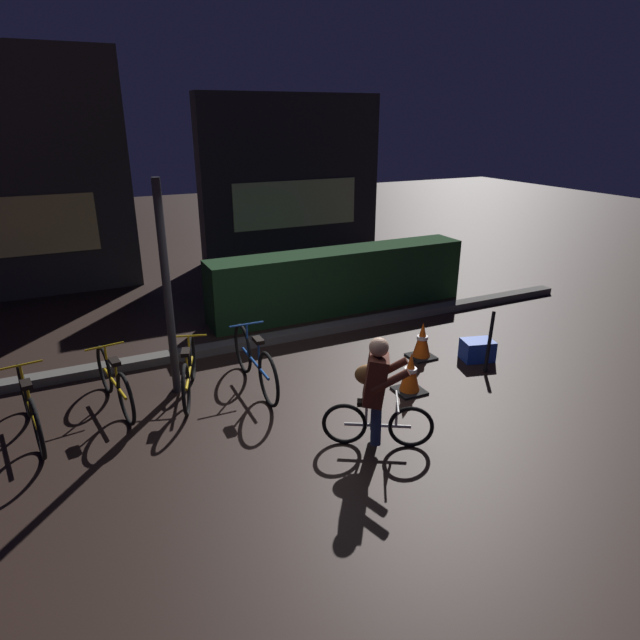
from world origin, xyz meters
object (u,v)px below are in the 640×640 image
object	(u,v)px
parked_bike_center_left	(189,371)
parked_bike_leftmost	(30,407)
traffic_cone_far	(422,341)
street_post	(167,292)
parked_bike_center_right	(255,362)
traffic_cone_near	(410,373)
parked_bike_left_mid	(115,382)
closed_umbrella	(489,342)
cyclist	(376,392)
blue_crate	(477,350)

from	to	relation	value
parked_bike_center_left	parked_bike_leftmost	bearing A→B (deg)	113.04
parked_bike_leftmost	traffic_cone_far	world-z (taller)	parked_bike_leftmost
street_post	parked_bike_center_right	size ratio (longest dim) A/B	1.56
parked_bike_leftmost	traffic_cone_near	bearing A→B (deg)	-111.06
parked_bike_leftmost	street_post	bearing A→B (deg)	-86.84
parked_bike_left_mid	closed_umbrella	xyz separation A→B (m)	(4.83, -1.08, 0.06)
parked_bike_left_mid	closed_umbrella	bearing A→B (deg)	-111.37
parked_bike_leftmost	parked_bike_center_left	world-z (taller)	parked_bike_leftmost
parked_bike_center_left	traffic_cone_near	distance (m)	2.79
cyclist	parked_bike_center_left	bearing A→B (deg)	158.52
parked_bike_left_mid	traffic_cone_far	world-z (taller)	parked_bike_left_mid
traffic_cone_near	traffic_cone_far	bearing A→B (deg)	46.66
street_post	parked_bike_center_left	world-z (taller)	street_post
street_post	parked_bike_left_mid	bearing A→B (deg)	-174.39
cyclist	closed_umbrella	size ratio (longest dim) A/B	1.47
street_post	parked_bike_center_right	xyz separation A→B (m)	(0.95, -0.32, -0.98)
street_post	parked_bike_center_left	bearing A→B (deg)	-48.76
parked_bike_leftmost	parked_bike_center_left	size ratio (longest dim) A/B	1.09
closed_umbrella	traffic_cone_near	bearing A→B (deg)	143.88
cyclist	closed_umbrella	world-z (taller)	cyclist
street_post	parked_bike_leftmost	world-z (taller)	street_post
street_post	blue_crate	xyz separation A→B (m)	(4.13, -0.90, -1.19)
traffic_cone_far	parked_bike_center_right	bearing A→B (deg)	175.96
parked_bike_left_mid	blue_crate	bearing A→B (deg)	-108.45
parked_bike_center_right	traffic_cone_near	distance (m)	1.99
parked_bike_center_left	traffic_cone_far	bearing A→B (deg)	-78.51
parked_bike_leftmost	closed_umbrella	world-z (taller)	closed_umbrella
street_post	parked_bike_center_right	distance (m)	1.41
street_post	parked_bike_leftmost	bearing A→B (deg)	-168.36
parked_bike_left_mid	street_post	bearing A→B (deg)	-93.19
parked_bike_center_left	traffic_cone_far	distance (m)	3.32
parked_bike_left_mid	parked_bike_center_right	bearing A→B (deg)	-107.11
parked_bike_center_right	closed_umbrella	size ratio (longest dim) A/B	2.02
cyclist	closed_umbrella	distance (m)	2.62
parked_bike_center_left	closed_umbrella	bearing A→B (deg)	-86.76
street_post	parked_bike_center_left	xyz separation A→B (m)	(0.14, -0.16, -1.02)
blue_crate	parked_bike_left_mid	bearing A→B (deg)	170.34
parked_bike_leftmost	blue_crate	xyz separation A→B (m)	(5.76, -0.56, -0.19)
parked_bike_left_mid	traffic_cone_near	size ratio (longest dim) A/B	2.86
parked_bike_leftmost	parked_bike_center_right	distance (m)	2.59
parked_bike_center_right	closed_umbrella	world-z (taller)	parked_bike_center_right
street_post	closed_umbrella	distance (m)	4.36
street_post	traffic_cone_near	world-z (taller)	street_post
traffic_cone_far	parked_bike_center_left	bearing A→B (deg)	174.19
traffic_cone_far	parked_bike_left_mid	bearing A→B (deg)	174.22
street_post	closed_umbrella	xyz separation A→B (m)	(4.10, -1.15, -0.96)
parked_bike_center_left	parked_bike_center_right	size ratio (longest dim) A/B	0.87
closed_umbrella	cyclist	bearing A→B (deg)	159.53
blue_crate	closed_umbrella	bearing A→B (deg)	-96.89
parked_bike_center_right	closed_umbrella	distance (m)	3.25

